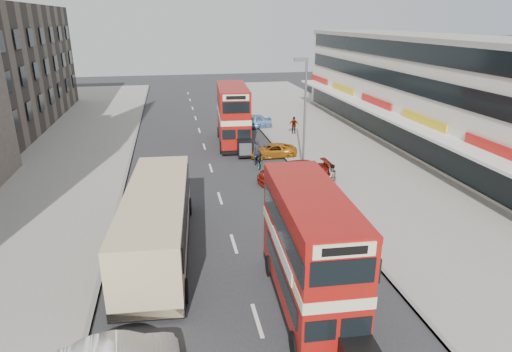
{
  "coord_description": "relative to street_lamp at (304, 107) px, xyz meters",
  "views": [
    {
      "loc": [
        -2.63,
        -11.19,
        10.57
      ],
      "look_at": [
        0.79,
        6.29,
        4.15
      ],
      "focal_mm": 30.61,
      "sensor_mm": 36.0,
      "label": 1
    }
  ],
  "objects": [
    {
      "name": "pedestrian_near",
      "position": [
        0.69,
        -4.18,
        -3.78
      ],
      "size": [
        0.69,
        0.53,
        1.71
      ],
      "primitive_type": "imported",
      "rotation": [
        0.0,
        0.0,
        3.31
      ],
      "color": "gray",
      "rests_on": "pavement_right"
    },
    {
      "name": "car_right_b",
      "position": [
        -1.38,
        3.83,
        -4.23
      ],
      "size": [
        4.03,
        1.95,
        1.1
      ],
      "primitive_type": "imported",
      "rotation": [
        0.0,
        0.0,
        -1.6
      ],
      "color": "#BC6812",
      "rests_on": "ground"
    },
    {
      "name": "car_right_c",
      "position": [
        -1.25,
        13.93,
        -4.06
      ],
      "size": [
        4.38,
        2.07,
        1.45
      ],
      "primitive_type": "imported",
      "rotation": [
        0.0,
        0.0,
        -1.66
      ],
      "color": "#6392C6",
      "rests_on": "ground"
    },
    {
      "name": "kerb_right",
      "position": [
        -0.42,
        2.0,
        -4.71
      ],
      "size": [
        0.2,
        90.0,
        0.16
      ],
      "primitive_type": "cube",
      "color": "gray",
      "rests_on": "ground"
    },
    {
      "name": "pavement_left",
      "position": [
        -18.52,
        2.0,
        -4.71
      ],
      "size": [
        12.0,
        90.0,
        0.15
      ],
      "primitive_type": "cube",
      "color": "gray",
      "rests_on": "ground"
    },
    {
      "name": "road_surface",
      "position": [
        -6.52,
        2.0,
        -4.78
      ],
      "size": [
        12.0,
        90.0,
        0.01
      ],
      "primitive_type": "cube",
      "color": "#28282B",
      "rests_on": "ground"
    },
    {
      "name": "commercial_row",
      "position": [
        13.42,
        4.0,
        -0.09
      ],
      "size": [
        9.9,
        46.2,
        9.3
      ],
      "color": "beige",
      "rests_on": "ground"
    },
    {
      "name": "bus_main",
      "position": [
        -4.42,
        -15.46,
        -2.37
      ],
      "size": [
        2.66,
        8.42,
        4.58
      ],
      "rotation": [
        0.0,
        0.0,
        3.09
      ],
      "color": "black",
      "rests_on": "ground"
    },
    {
      "name": "kerb_left",
      "position": [
        -12.62,
        2.0,
        -4.71
      ],
      "size": [
        0.2,
        90.0,
        0.16
      ],
      "primitive_type": "cube",
      "color": "gray",
      "rests_on": "ground"
    },
    {
      "name": "street_lamp",
      "position": [
        0.0,
        0.0,
        0.0
      ],
      "size": [
        1.0,
        0.2,
        8.12
      ],
      "color": "slate",
      "rests_on": "ground"
    },
    {
      "name": "bus_second",
      "position": [
        -3.85,
        8.38,
        -2.16
      ],
      "size": [
        3.06,
        9.2,
        4.98
      ],
      "rotation": [
        0.0,
        0.0,
        3.07
      ],
      "color": "black",
      "rests_on": "ground"
    },
    {
      "name": "car_right_a",
      "position": [
        -1.24,
        -2.12,
        -4.06
      ],
      "size": [
        5.02,
        2.07,
        1.45
      ],
      "primitive_type": "imported",
      "rotation": [
        0.0,
        0.0,
        -1.58
      ],
      "color": "maroon",
      "rests_on": "ground"
    },
    {
      "name": "pedestrian_far",
      "position": [
        2.34,
        10.54,
        -3.82
      ],
      "size": [
        1.0,
        0.52,
        1.62
      ],
      "primitive_type": "imported",
      "rotation": [
        0.0,
        0.0,
        -0.13
      ],
      "color": "gray",
      "rests_on": "pavement_right"
    },
    {
      "name": "pavement_right",
      "position": [
        5.48,
        2.0,
        -4.71
      ],
      "size": [
        12.0,
        90.0,
        0.15
      ],
      "primitive_type": "cube",
      "color": "gray",
      "rests_on": "ground"
    },
    {
      "name": "cyclist",
      "position": [
        -3.02,
        1.61,
        -4.1
      ],
      "size": [
        0.75,
        1.99,
        2.08
      ],
      "rotation": [
        0.0,
        0.0,
        0.03
      ],
      "color": "gray",
      "rests_on": "ground"
    },
    {
      "name": "coach",
      "position": [
        -10.15,
        -10.1,
        -3.07
      ],
      "size": [
        3.53,
        11.11,
        2.9
      ],
      "rotation": [
        0.0,
        0.0,
        -0.07
      ],
      "color": "black",
      "rests_on": "ground"
    }
  ]
}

